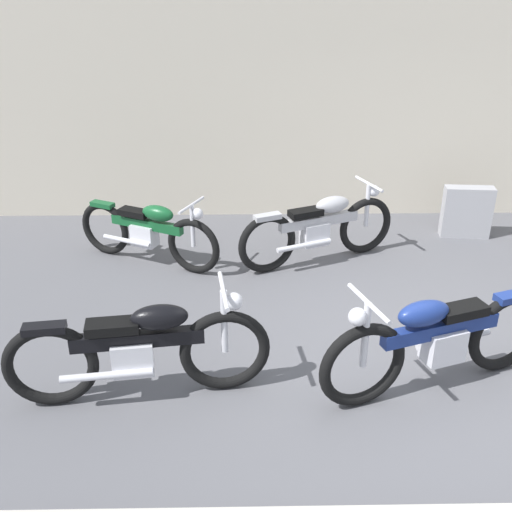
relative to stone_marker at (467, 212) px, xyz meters
The scene contains 7 objects.
ground_plane 3.18m from the stone_marker, 113.31° to the right, with size 40.00×40.00×0.00m, color #56565B.
building_wall 2.01m from the stone_marker, 141.88° to the left, with size 18.00×0.30×3.17m, color beige.
stone_marker is the anchor object (origin of this frame).
motorcycle_silver 2.20m from the stone_marker, 160.19° to the right, with size 1.98×0.99×0.95m.
motorcycle_green 4.23m from the stone_marker, 169.77° to the right, with size 1.82×1.00×0.89m.
motorcycle_blue 3.51m from the stone_marker, 112.62° to the right, with size 2.16×0.95×1.01m.
motorcycle_black 5.09m from the stone_marker, 139.21° to the right, with size 2.22×0.65×1.00m.
Camera 1 is at (-1.72, -4.66, 3.40)m, focal length 42.72 mm.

